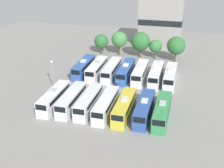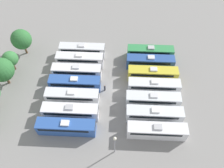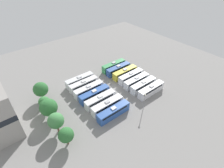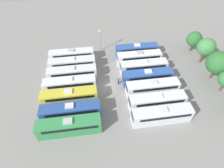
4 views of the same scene
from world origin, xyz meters
The scene contains 20 objects.
ground_plane centered at (0.00, 0.00, 0.00)m, with size 115.09×115.09×0.00m, color gray.
bus_0 centered at (-10.86, -8.80, 1.76)m, with size 2.54×11.57×3.55m.
bus_1 centered at (-7.20, -8.61, 1.76)m, with size 2.54×11.57×3.55m.
bus_2 centered at (-3.63, -8.55, 1.76)m, with size 2.54×11.57×3.55m.
bus_3 centered at (0.00, -8.99, 1.76)m, with size 2.54×11.57×3.55m.
bus_4 centered at (3.63, -8.97, 1.76)m, with size 2.54×11.57×3.55m.
bus_5 centered at (7.38, -8.63, 1.76)m, with size 2.54×11.57×3.55m.
bus_6 centered at (10.74, -8.81, 1.76)m, with size 2.54×11.57×3.55m.
bus_7 centered at (-10.87, 8.97, 1.76)m, with size 2.54×11.57×3.55m.
bus_8 centered at (-7.33, 8.72, 1.76)m, with size 2.54×11.57×3.55m.
bus_9 centered at (-3.60, 8.91, 1.76)m, with size 2.54×11.57×3.55m.
bus_10 centered at (-0.02, 8.88, 1.76)m, with size 2.54×11.57×3.55m.
bus_11 centered at (3.54, 8.96, 1.76)m, with size 2.54×11.57×3.55m.
bus_12 centered at (7.35, 8.77, 1.76)m, with size 2.54×11.57×3.55m.
bus_13 centered at (10.75, 8.58, 1.76)m, with size 2.54×11.57×3.55m.
worker_person centered at (-0.37, 2.04, 0.85)m, with size 0.36×0.36×1.83m.
light_pole centered at (-14.76, -0.77, 4.51)m, with size 0.60×0.60×6.48m.
tree_0 centered at (-10.98, 25.18, 3.73)m, with size 4.19×4.19×5.85m.
tree_1 centered at (-5.58, 25.40, 4.64)m, with size 4.60×4.60×6.98m.
tree_2 centered at (0.71, 24.88, 4.64)m, with size 5.41×5.41×7.36m.
Camera 4 is at (28.34, -3.51, 29.67)m, focal length 28.00 mm.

